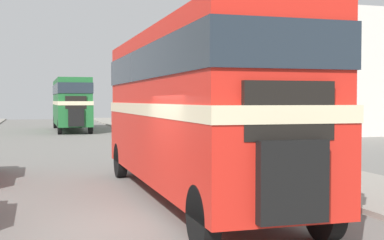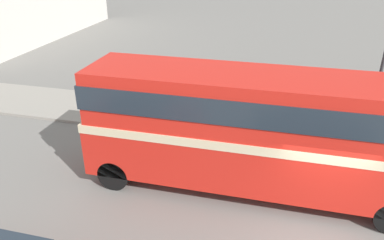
# 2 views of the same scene
# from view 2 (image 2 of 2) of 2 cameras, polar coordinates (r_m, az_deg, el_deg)

# --- Properties ---
(sidewalk_right) EXTENTS (3.50, 120.00, 0.12)m
(sidewalk_right) POSITION_cam_2_polar(r_m,az_deg,el_deg) (17.06, 17.76, -1.65)
(sidewalk_right) COLOR gray
(sidewalk_right) RESTS_ON ground_plane
(double_decker_bus) EXTENTS (2.49, 10.56, 4.02)m
(double_decker_bus) POSITION_cam_2_polar(r_m,az_deg,el_deg) (11.74, 8.65, -0.64)
(double_decker_bus) COLOR red
(double_decker_bus) RESTS_ON ground_plane
(pedestrian_walking) EXTENTS (0.32, 0.32, 1.61)m
(pedestrian_walking) POSITION_cam_2_polar(r_m,az_deg,el_deg) (17.93, -3.96, 4.33)
(pedestrian_walking) COLOR #282833
(pedestrian_walking) RESTS_ON sidewalk_right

